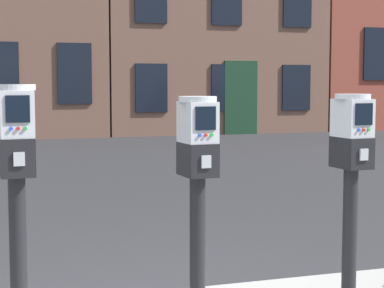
{
  "coord_description": "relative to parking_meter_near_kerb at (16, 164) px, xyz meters",
  "views": [
    {
      "loc": [
        -1.15,
        -3.9,
        1.48
      ],
      "look_at": [
        0.07,
        -0.22,
        1.13
      ],
      "focal_mm": 63.02,
      "sensor_mm": 36.0,
      "label": 1
    }
  ],
  "objects": [
    {
      "name": "parking_meter_end_of_row",
      "position": [
        1.99,
        -0.0,
        -0.04
      ],
      "size": [
        0.23,
        0.26,
        1.27
      ],
      "rotation": [
        0.0,
        0.0,
        -1.51
      ],
      "color": "black",
      "rests_on": "sidewalk_slab"
    },
    {
      "name": "parking_meter_near_kerb",
      "position": [
        0.0,
        0.0,
        0.0
      ],
      "size": [
        0.23,
        0.26,
        1.33
      ],
      "rotation": [
        0.0,
        0.0,
        -1.51
      ],
      "color": "black",
      "rests_on": "sidewalk_slab"
    },
    {
      "name": "parking_meter_twin_adjacent",
      "position": [
        1.0,
        -0.0,
        -0.05
      ],
      "size": [
        0.23,
        0.26,
        1.27
      ],
      "rotation": [
        0.0,
        0.0,
        -1.51
      ],
      "color": "black",
      "rests_on": "sidewalk_slab"
    }
  ]
}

